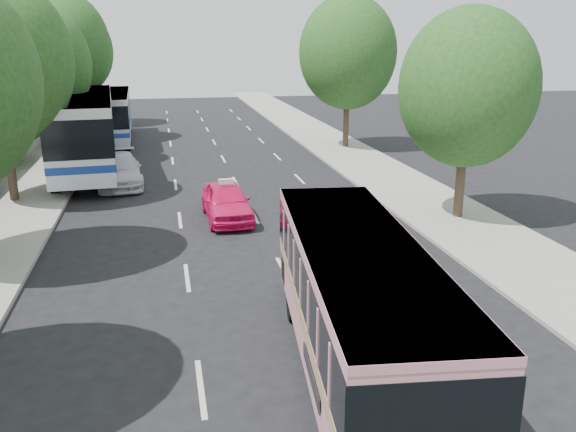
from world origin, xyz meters
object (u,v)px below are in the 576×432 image
object	(u,v)px
pink_bus	(358,295)
tour_coach_rear	(112,112)
pink_taxi	(227,202)
white_pickup	(119,170)
tour_coach_front	(84,126)

from	to	relation	value
pink_bus	tour_coach_rear	bearing A→B (deg)	108.11
pink_bus	pink_taxi	distance (m)	12.03
pink_bus	white_pickup	bearing A→B (deg)	113.13
pink_taxi	tour_coach_rear	world-z (taller)	tour_coach_rear
pink_taxi	white_pickup	world-z (taller)	white_pickup
white_pickup	tour_coach_rear	world-z (taller)	tour_coach_rear
white_pickup	pink_taxi	bearing A→B (deg)	-61.75
tour_coach_rear	white_pickup	bearing A→B (deg)	-86.97
tour_coach_front	tour_coach_rear	distance (m)	9.86
tour_coach_front	tour_coach_rear	xyz separation A→B (m)	(0.66, 9.83, -0.43)
tour_coach_front	pink_taxi	bearing A→B (deg)	-62.87
pink_bus	tour_coach_front	size ratio (longest dim) A/B	0.69
pink_bus	tour_coach_rear	distance (m)	32.62
white_pickup	tour_coach_front	world-z (taller)	tour_coach_front
white_pickup	pink_bus	bearing A→B (deg)	-77.67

